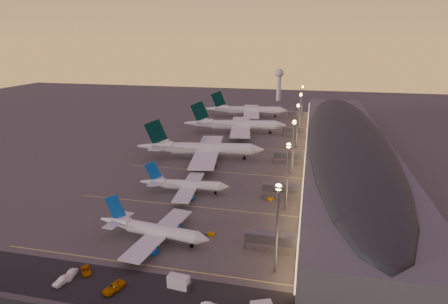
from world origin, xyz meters
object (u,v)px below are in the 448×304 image
at_px(airliner_narrow_north, 184,185).
at_px(airliner_wide_mid, 235,125).
at_px(baggage_tug_a, 193,234).
at_px(catering_truck_a, 180,282).
at_px(service_van_d, 114,287).
at_px(airliner_wide_near, 200,149).
at_px(service_van_b, 86,271).
at_px(service_van_c, 71,275).
at_px(radar_tower, 279,79).
at_px(baggage_tug_c, 269,199).
at_px(airliner_wide_far, 247,110).
at_px(airliner_narrow_south, 153,230).
at_px(baggage_tug_b, 210,234).
at_px(service_van_a, 63,281).

relative_size(airliner_narrow_north, airliner_wide_mid, 0.55).
distance_m(baggage_tug_a, catering_truck_a, 26.60).
bearing_deg(service_van_d, airliner_wide_near, 113.33).
height_order(airliner_narrow_north, service_van_b, airliner_narrow_north).
bearing_deg(airliner_narrow_north, service_van_b, -103.43).
distance_m(airliner_wide_near, service_van_c, 107.61).
relative_size(radar_tower, baggage_tug_c, 9.01).
height_order(service_van_b, service_van_c, service_van_c).
height_order(baggage_tug_c, catering_truck_a, catering_truck_a).
distance_m(airliner_wide_far, radar_tower, 94.41).
relative_size(airliner_wide_near, airliner_wide_mid, 0.98).
xyz_separation_m(airliner_wide_mid, baggage_tug_c, (35.11, -105.15, -5.20)).
xyz_separation_m(airliner_wide_near, service_van_c, (-4.38, -107.42, -4.70)).
relative_size(airliner_wide_mid, service_van_c, 13.32).
relative_size(airliner_narrow_south, service_van_d, 6.18).
bearing_deg(baggage_tug_a, airliner_wide_mid, 79.01).
xyz_separation_m(airliner_narrow_south, service_van_b, (-10.88, -20.43, -2.86)).
bearing_deg(baggage_tug_a, airliner_narrow_north, 96.38).
bearing_deg(baggage_tug_c, baggage_tug_a, -136.69).
xyz_separation_m(baggage_tug_a, service_van_b, (-22.40, -25.86, 0.13)).
bearing_deg(service_van_c, catering_truck_a, -2.82).
bearing_deg(baggage_tug_b, service_van_b, -131.97).
bearing_deg(airliner_wide_near, service_van_b, -100.16).
bearing_deg(radar_tower, service_van_c, -94.89).
bearing_deg(radar_tower, airliner_wide_mid, -96.18).
height_order(airliner_wide_far, catering_truck_a, airliner_wide_far).
distance_m(airliner_narrow_north, airliner_wide_far, 161.66).
relative_size(airliner_wide_near, baggage_tug_a, 14.88).
bearing_deg(baggage_tug_c, baggage_tug_b, -130.82).
xyz_separation_m(airliner_narrow_south, catering_truck_a, (16.19, -20.73, -1.98)).
bearing_deg(airliner_wide_near, baggage_tug_c, -56.65).
height_order(airliner_wide_near, radar_tower, radar_tower).
relative_size(airliner_narrow_north, airliner_wide_far, 0.56).
height_order(airliner_wide_near, service_van_b, airliner_wide_near).
xyz_separation_m(catering_truck_a, service_van_d, (-15.90, -4.80, -0.72)).
xyz_separation_m(airliner_wide_mid, airliner_wide_far, (-1.68, 56.28, -0.15)).
xyz_separation_m(radar_tower, baggage_tug_a, (-1.76, -286.16, -21.30)).
relative_size(airliner_wide_near, service_van_d, 10.74).
relative_size(radar_tower, catering_truck_a, 5.21).
height_order(radar_tower, service_van_c, radar_tower).
height_order(airliner_wide_far, radar_tower, radar_tower).
distance_m(airliner_narrow_south, service_van_d, 25.68).
bearing_deg(baggage_tug_a, baggage_tug_c, 41.16).
relative_size(service_van_a, service_van_b, 1.04).
bearing_deg(service_van_c, baggage_tug_a, 41.06).
bearing_deg(service_van_d, baggage_tug_b, 81.45).
bearing_deg(radar_tower, service_van_b, -94.43).
distance_m(airliner_wide_mid, baggage_tug_c, 110.98).
height_order(airliner_narrow_north, airliner_wide_far, airliner_wide_far).
relative_size(baggage_tug_a, service_van_a, 0.85).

